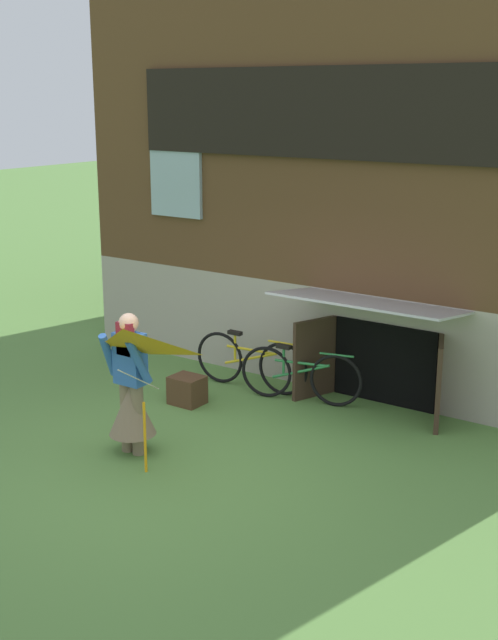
% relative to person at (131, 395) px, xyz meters
% --- Properties ---
extents(ground_plane, '(60.00, 60.00, 0.00)m').
position_rel_person_xyz_m(ground_plane, '(0.48, -0.01, -0.67)').
color(ground_plane, '#56843D').
extents(log_house, '(7.61, 6.66, 5.70)m').
position_rel_person_xyz_m(log_house, '(0.48, 5.76, 2.18)').
color(log_house, '#ADA393').
rests_on(log_house, ground_plane).
extents(person, '(0.61, 0.52, 1.60)m').
position_rel_person_xyz_m(person, '(0.00, 0.00, 0.00)').
color(person, '#7F6B51').
rests_on(person, ground_plane).
extents(kite, '(1.01, 1.07, 1.48)m').
position_rel_person_xyz_m(kite, '(0.44, -0.55, 0.56)').
color(kite, orange).
rests_on(kite, ground_plane).
extents(bicycle_green, '(1.59, 0.42, 0.74)m').
position_rel_person_xyz_m(bicycle_green, '(0.70, 2.41, -0.31)').
color(bicycle_green, black).
rests_on(bicycle_green, ground_plane).
extents(bicycle_yellow, '(1.69, 0.18, 0.77)m').
position_rel_person_xyz_m(bicycle_yellow, '(-0.10, 2.45, -0.30)').
color(bicycle_yellow, black).
rests_on(bicycle_yellow, ground_plane).
extents(wooden_crate, '(0.41, 0.35, 0.37)m').
position_rel_person_xyz_m(wooden_crate, '(-0.45, 1.52, -0.49)').
color(wooden_crate, '#4C331E').
rests_on(wooden_crate, ground_plane).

